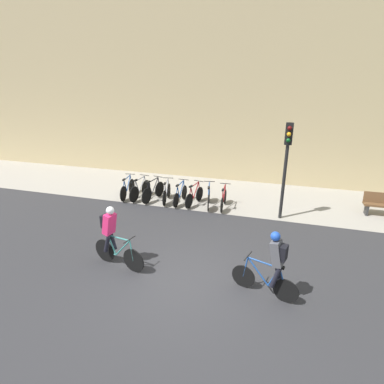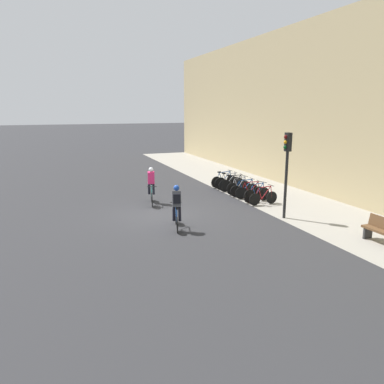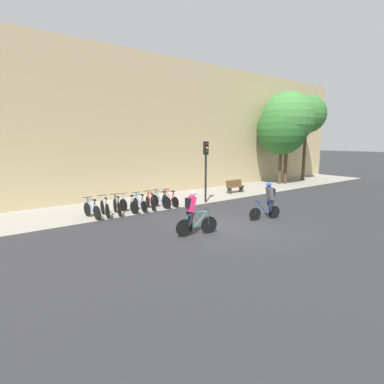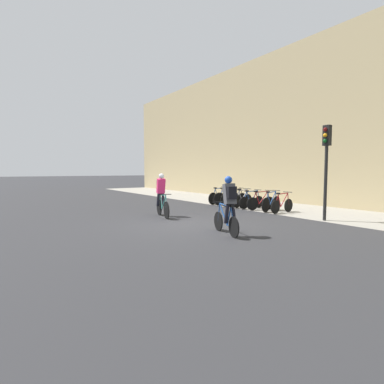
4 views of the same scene
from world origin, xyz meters
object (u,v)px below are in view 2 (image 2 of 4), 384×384
parked_bike_2 (234,184)px  parked_bike_0 (224,180)px  parked_bike_6 (257,194)px  parked_bike_3 (239,187)px  parked_bike_1 (229,182)px  parked_bike_5 (250,192)px  parked_bike_7 (263,197)px  traffic_light_pole (287,160)px  cyclist_grey (177,206)px  parked_bike_4 (244,189)px  bench (383,231)px  cyclist_pink (151,184)px

parked_bike_2 → parked_bike_0: bearing=-180.0°
parked_bike_2 → parked_bike_6: (2.51, 0.00, -0.01)m
parked_bike_3 → parked_bike_1: bearing=180.0°
parked_bike_5 → parked_bike_7: size_ratio=1.00×
parked_bike_1 → parked_bike_3: (1.26, -0.00, -0.02)m
parked_bike_2 → traffic_light_pole: (5.41, -0.38, 2.08)m
parked_bike_0 → parked_bike_5: size_ratio=1.08×
cyclist_grey → parked_bike_0: 8.32m
parked_bike_2 → cyclist_grey: bearing=-44.1°
parked_bike_3 → parked_bike_6: (1.88, 0.00, 0.01)m
parked_bike_2 → parked_bike_7: parked_bike_2 is taller
parked_bike_0 → traffic_light_pole: traffic_light_pole is taller
parked_bike_3 → parked_bike_4: 0.63m
parked_bike_2 → parked_bike_5: parked_bike_2 is taller
bench → cyclist_pink: bearing=-144.3°
cyclist_grey → traffic_light_pole: (0.14, 4.74, 1.55)m
cyclist_grey → parked_bike_7: size_ratio=1.11×
cyclist_grey → parked_bike_7: bearing=112.7°
parked_bike_0 → parked_bike_6: 3.77m
parked_bike_3 → bench: parked_bike_3 is taller
parked_bike_1 → parked_bike_7: (3.77, -0.00, -0.03)m
parked_bike_0 → bench: bearing=5.4°
parked_bike_0 → parked_bike_7: bearing=-0.0°
cyclist_grey → parked_bike_3: 6.94m
parked_bike_0 → parked_bike_1: bearing=0.1°
parked_bike_2 → bench: size_ratio=1.14×
parked_bike_2 → parked_bike_1: bearing=179.9°
cyclist_pink → parked_bike_3: bearing=93.9°
parked_bike_3 → parked_bike_4: (0.63, -0.00, -0.01)m
cyclist_pink → parked_bike_3: size_ratio=1.12×
parked_bike_3 → bench: size_ratio=1.09×
parked_bike_2 → traffic_light_pole: traffic_light_pole is taller
cyclist_grey → parked_bike_2: cyclist_grey is taller
cyclist_pink → parked_bike_1: cyclist_pink is taller
parked_bike_3 → traffic_light_pole: bearing=-4.5°
parked_bike_7 → parked_bike_1: bearing=180.0°
parked_bike_1 → parked_bike_0: bearing=-179.9°
parked_bike_4 → parked_bike_5: (0.63, 0.00, 0.00)m
parked_bike_0 → parked_bike_6: (3.77, 0.00, -0.00)m
parked_bike_0 → parked_bike_3: parked_bike_0 is taller
bench → cyclist_grey: bearing=-123.0°
parked_bike_0 → parked_bike_2: (1.25, 0.00, 0.00)m
cyclist_pink → bench: (8.28, 5.96, -0.48)m
parked_bike_6 → parked_bike_7: (0.63, -0.00, -0.02)m
parked_bike_1 → parked_bike_7: 3.77m
parked_bike_6 → parked_bike_7: parked_bike_6 is taller
parked_bike_3 → parked_bike_5: size_ratio=1.02×
cyclist_grey → parked_bike_4: cyclist_grey is taller
parked_bike_3 → parked_bike_6: bearing=0.0°
parked_bike_2 → parked_bike_7: 3.14m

